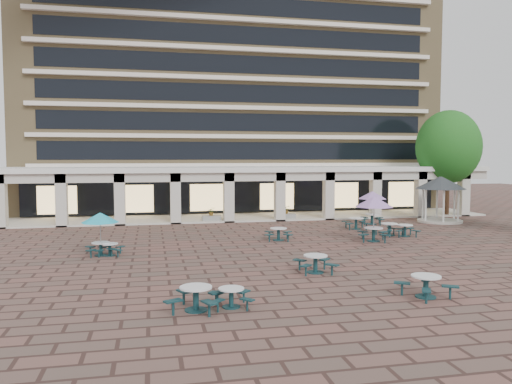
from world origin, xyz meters
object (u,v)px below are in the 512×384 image
(picnic_table_0, at_px, (196,296))
(picnic_table_1, at_px, (231,296))
(gazebo, at_px, (441,188))
(planter_left, at_px, (212,216))
(planter_right, at_px, (286,214))
(picnic_table_2, at_px, (426,284))

(picnic_table_0, relative_size, picnic_table_1, 1.40)
(picnic_table_1, distance_m, gazebo, 27.88)
(planter_left, bearing_deg, picnic_table_0, -98.10)
(picnic_table_1, bearing_deg, picnic_table_0, -170.55)
(picnic_table_1, distance_m, planter_right, 24.54)
(picnic_table_0, xyz_separation_m, picnic_table_2, (8.53, -0.14, -0.01))
(picnic_table_0, height_order, picnic_table_1, picnic_table_0)
(picnic_table_1, xyz_separation_m, planter_left, (2.07, 23.08, 0.03))
(picnic_table_2, bearing_deg, picnic_table_0, 163.34)
(picnic_table_1, relative_size, planter_right, 1.07)
(picnic_table_0, distance_m, planter_right, 25.10)
(picnic_table_2, distance_m, gazebo, 23.40)
(picnic_table_2, relative_size, planter_right, 1.44)
(picnic_table_0, xyz_separation_m, gazebo, (21.33, 19.32, 2.26))
(gazebo, relative_size, planter_left, 2.62)
(picnic_table_1, bearing_deg, planter_right, 73.90)
(picnic_table_2, distance_m, planter_left, 23.93)
(planter_right, bearing_deg, picnic_table_0, -112.38)
(picnic_table_0, bearing_deg, picnic_table_2, 19.07)
(picnic_table_0, relative_size, planter_right, 1.50)
(picnic_table_2, bearing_deg, picnic_table_1, 162.21)
(planter_left, bearing_deg, gazebo, -12.18)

